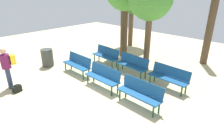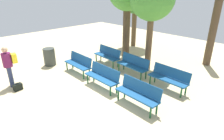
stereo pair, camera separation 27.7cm
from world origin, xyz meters
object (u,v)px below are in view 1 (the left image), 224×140
Objects in this scene: bench_r0_c2 at (140,92)px; bench_r1_c2 at (169,76)px; trash_bin at (47,58)px; tree_1 at (210,30)px; bench_r0_c0 at (78,63)px; handbag at (17,89)px; bench_r0_c1 at (103,76)px; bench_r1_c0 at (106,55)px; visitor_with_backpack at (7,66)px; bench_r1_c1 at (132,64)px.

bench_r1_c2 is at bearing 89.12° from bench_r0_c2.
tree_1 is at bearing 46.46° from trash_bin.
bench_r0_c0 is 0.46× the size of tree_1.
bench_r0_c0 reaches higher than handbag.
bench_r0_c1 is 1.00× the size of bench_r0_c2.
bench_r0_c0 is at bearing 14.86° from trash_bin.
tree_1 reaches higher than bench_r1_c0.
tree_1 is at bearing 56.91° from bench_r0_c0.
tree_1 is (1.87, 5.53, 1.26)m from bench_r0_c1.
bench_r1_c0 is at bearing 133.88° from bench_r0_c1.
trash_bin reaches higher than bench_r1_c0.
bench_r0_c1 is 3.69m from visitor_with_backpack.
bench_r1_c2 reaches higher than handbag.
bench_r0_c1 is 2.61m from bench_r1_c0.
bench_r0_c1 is 0.99× the size of bench_r1_c1.
bench_r1_c0 is at bearing 85.43° from handbag.
bench_r1_c2 is (3.72, 1.61, 0.00)m from bench_r0_c0.
bench_r0_c0 is at bearing 83.98° from handbag.
trash_bin is at bearing 125.84° from handbag.
bench_r1_c0 is 1.80m from bench_r1_c1.
bench_r0_c0 is 4.74× the size of handbag.
trash_bin reaches higher than bench_r0_c1.
tree_1 reaches higher than bench_r1_c1.
bench_r1_c1 is (1.87, 1.67, 0.00)m from bench_r0_c0.
bench_r1_c1 is 4.33m from tree_1.
visitor_with_backpack is 1.87× the size of trash_bin.
bench_r0_c2 is at bearing -89.65° from bench_r1_c2.
bench_r0_c1 is at bearing -108.67° from tree_1.
bench_r0_c1 is 0.46× the size of tree_1.
bench_r0_c0 is 2.73m from handbag.
bench_r0_c2 is 4.08m from bench_r1_c0.
handbag is at bearing -170.20° from visitor_with_backpack.
tree_1 is 2.13× the size of visitor_with_backpack.
bench_r0_c1 is 0.99× the size of bench_r1_c2.
visitor_with_backpack reaches higher than bench_r0_c1.
handbag is at bearing -94.48° from bench_r0_c0.
handbag is at bearing -116.37° from tree_1.
bench_r0_c2 is 1.79m from bench_r1_c2.
bench_r1_c1 is 1.84× the size of trash_bin.
bench_r0_c1 and bench_r1_c1 have the same top height.
bench_r1_c0 is 5.29m from tree_1.
bench_r0_c0 is 1.85m from bench_r0_c1.
bench_r0_c0 and bench_r1_c0 have the same top height.
bench_r0_c0 is 4.06m from bench_r1_c2.
bench_r1_c1 is (0.02, 1.82, 0.00)m from bench_r0_c1.
bench_r1_c1 is 1.86m from bench_r1_c2.
handbag is at bearing -129.05° from bench_r0_c1.
handbag is at bearing -112.43° from bench_r1_c1.
bench_r0_c0 is 0.99× the size of bench_r1_c0.
bench_r0_c0 is 1.76m from bench_r1_c0.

